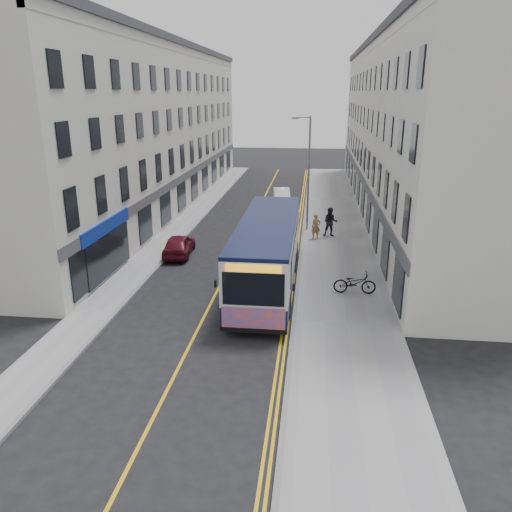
% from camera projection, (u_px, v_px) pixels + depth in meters
% --- Properties ---
extents(ground, '(140.00, 140.00, 0.00)m').
position_uv_depth(ground, '(209.00, 307.00, 23.19)').
color(ground, black).
rests_on(ground, ground).
extents(pavement_east, '(4.50, 64.00, 0.12)m').
position_uv_depth(pavement_east, '(336.00, 239.00, 33.80)').
color(pavement_east, gray).
rests_on(pavement_east, ground).
extents(pavement_west, '(2.00, 64.00, 0.12)m').
position_uv_depth(pavement_west, '(174.00, 233.00, 35.05)').
color(pavement_west, gray).
rests_on(pavement_west, ground).
extents(kerb_east, '(0.18, 64.00, 0.13)m').
position_uv_depth(kerb_east, '(302.00, 238.00, 34.05)').
color(kerb_east, slate).
rests_on(kerb_east, ground).
extents(kerb_west, '(0.18, 64.00, 0.13)m').
position_uv_depth(kerb_west, '(188.00, 234.00, 34.93)').
color(kerb_west, slate).
rests_on(kerb_west, ground).
extents(road_centre_line, '(0.12, 64.00, 0.01)m').
position_uv_depth(road_centre_line, '(245.00, 237.00, 34.51)').
color(road_centre_line, gold).
rests_on(road_centre_line, ground).
extents(road_dbl_yellow_inner, '(0.10, 64.00, 0.01)m').
position_uv_depth(road_dbl_yellow_inner, '(296.00, 238.00, 34.12)').
color(road_dbl_yellow_inner, gold).
rests_on(road_dbl_yellow_inner, ground).
extents(road_dbl_yellow_outer, '(0.10, 64.00, 0.01)m').
position_uv_depth(road_dbl_yellow_outer, '(299.00, 238.00, 34.10)').
color(road_dbl_yellow_outer, gold).
rests_on(road_dbl_yellow_outer, ground).
extents(terrace_east, '(6.00, 46.00, 13.00)m').
position_uv_depth(terrace_east, '(402.00, 132.00, 39.70)').
color(terrace_east, silver).
rests_on(terrace_east, ground).
extents(terrace_west, '(6.00, 46.00, 13.00)m').
position_uv_depth(terrace_west, '(153.00, 130.00, 41.97)').
color(terrace_west, beige).
rests_on(terrace_west, ground).
extents(streetlamp, '(1.32, 0.18, 8.00)m').
position_uv_depth(streetlamp, '(308.00, 170.00, 34.57)').
color(streetlamp, gray).
rests_on(streetlamp, ground).
extents(city_bus, '(2.79, 11.97, 3.48)m').
position_uv_depth(city_bus, '(268.00, 251.00, 25.10)').
color(city_bus, black).
rests_on(city_bus, ground).
extents(bicycle, '(2.05, 0.73, 1.08)m').
position_uv_depth(bicycle, '(355.00, 283.00, 24.32)').
color(bicycle, black).
rests_on(bicycle, pavement_east).
extents(pedestrian_near, '(0.71, 0.57, 1.69)m').
position_uv_depth(pedestrian_near, '(316.00, 227.00, 33.31)').
color(pedestrian_near, olive).
rests_on(pedestrian_near, pavement_east).
extents(pedestrian_far, '(0.98, 0.78, 1.99)m').
position_uv_depth(pedestrian_far, '(330.00, 222.00, 33.86)').
color(pedestrian_far, black).
rests_on(pedestrian_far, pavement_east).
extents(car_white, '(1.89, 4.12, 1.31)m').
position_uv_depth(car_white, '(282.00, 196.00, 44.77)').
color(car_white, white).
rests_on(car_white, ground).
extents(car_maroon, '(1.82, 3.95, 1.31)m').
position_uv_depth(car_maroon, '(179.00, 245.00, 30.37)').
color(car_maroon, '#520D1B').
rests_on(car_maroon, ground).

